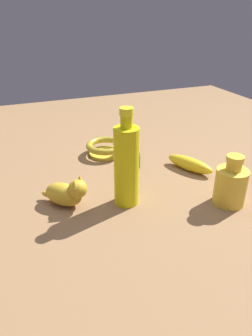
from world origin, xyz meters
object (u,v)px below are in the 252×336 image
object	(u,v)px
nail_polish_jar	(135,160)
cat_figurine	(67,193)
bowl	(105,148)
banana	(190,164)
bottle_short	(231,185)
bottle_tall	(126,165)

from	to	relation	value
nail_polish_jar	cat_figurine	world-z (taller)	cat_figurine
nail_polish_jar	cat_figurine	distance (m)	0.28
bowl	cat_figurine	bearing A→B (deg)	-35.80
nail_polish_jar	banana	size ratio (longest dim) A/B	0.30
cat_figurine	bottle_short	bearing A→B (deg)	69.86
cat_figurine	bottle_tall	size ratio (longest dim) A/B	0.44
bowl	bottle_short	distance (m)	0.45
bottle_short	bottle_tall	bearing A→B (deg)	-112.23
nail_polish_jar	bottle_short	size ratio (longest dim) A/B	0.35
bowl	bottle_tall	distance (m)	0.32
banana	bowl	bearing A→B (deg)	19.40
banana	cat_figurine	xyz separation A→B (m)	(0.05, -0.40, 0.02)
bottle_tall	cat_figurine	bearing A→B (deg)	-106.49
banana	nail_polish_jar	bearing A→B (deg)	35.84
cat_figurine	bottle_short	size ratio (longest dim) A/B	0.83
nail_polish_jar	bottle_tall	xyz separation A→B (m)	(0.18, -0.10, 0.09)
nail_polish_jar	cat_figurine	xyz separation A→B (m)	(0.13, -0.24, 0.01)
banana	bowl	world-z (taller)	bowl
banana	bottle_tall	bearing A→B (deg)	85.06
nail_polish_jar	banana	xyz separation A→B (m)	(0.08, 0.15, -0.00)
cat_figurine	bottle_short	world-z (taller)	bottle_short
cat_figurine	bottle_tall	bearing A→B (deg)	73.51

